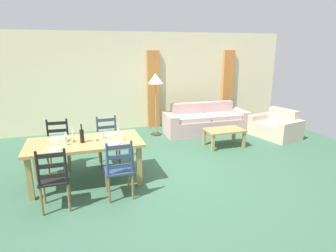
{
  "coord_description": "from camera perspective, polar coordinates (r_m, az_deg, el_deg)",
  "views": [
    {
      "loc": [
        -1.42,
        -4.86,
        2.29
      ],
      "look_at": [
        0.29,
        0.49,
        0.75
      ],
      "focal_mm": 30.83,
      "sensor_mm": 36.0,
      "label": 1
    }
  ],
  "objects": [
    {
      "name": "coffee_cup_secondary",
      "position": [
        5.14,
        -19.73,
        -2.49
      ],
      "size": [
        0.07,
        0.07,
        0.09
      ],
      "primitive_type": "cylinder",
      "color": "silver",
      "rests_on": "dining_table"
    },
    {
      "name": "dining_chair_near_right",
      "position": [
        4.53,
        -9.65,
        -8.47
      ],
      "size": [
        0.42,
        0.4,
        0.96
      ],
      "color": "navy",
      "rests_on": "ground_plane"
    },
    {
      "name": "wine_bottle",
      "position": [
        5.0,
        -16.64,
        -1.85
      ],
      "size": [
        0.07,
        0.07,
        0.32
      ],
      "color": "black",
      "rests_on": "dining_table"
    },
    {
      "name": "coffee_cup_primary",
      "position": [
        5.14,
        -12.79,
        -1.95
      ],
      "size": [
        0.07,
        0.07,
        0.09
      ],
      "primitive_type": "cylinder",
      "color": "silver",
      "rests_on": "dining_table"
    },
    {
      "name": "fork_near_left",
      "position": [
        4.87,
        -23.12,
        -4.33
      ],
      "size": [
        0.02,
        0.17,
        0.01
      ],
      "primitive_type": "cube",
      "rotation": [
        0.0,
        0.0,
        -0.05
      ],
      "color": "silver",
      "rests_on": "dining_table"
    },
    {
      "name": "dinner_plate_far_right",
      "position": [
        5.34,
        -11.44,
        -1.62
      ],
      "size": [
        0.24,
        0.24,
        0.02
      ],
      "primitive_type": "cylinder",
      "color": "white",
      "rests_on": "dining_table"
    },
    {
      "name": "wine_glass_near_right",
      "position": [
        4.95,
        -9.15,
        -1.64
      ],
      "size": [
        0.06,
        0.06,
        0.16
      ],
      "color": "white",
      "rests_on": "dining_table"
    },
    {
      "name": "wine_glass_far_left",
      "position": [
        5.2,
        -19.54,
        -1.51
      ],
      "size": [
        0.06,
        0.06,
        0.16
      ],
      "color": "white",
      "rests_on": "dining_table"
    },
    {
      "name": "dinner_plate_near_right",
      "position": [
        4.87,
        -10.76,
        -3.27
      ],
      "size": [
        0.24,
        0.24,
        0.02
      ],
      "primitive_type": "cylinder",
      "color": "white",
      "rests_on": "dining_table"
    },
    {
      "name": "couch",
      "position": [
        8.02,
        7.35,
        0.8
      ],
      "size": [
        2.3,
        0.85,
        0.8
      ],
      "color": "#BB9A94",
      "rests_on": "ground_plane"
    },
    {
      "name": "fork_near_right",
      "position": [
        4.85,
        -12.51,
        -3.49
      ],
      "size": [
        0.02,
        0.17,
        0.01
      ],
      "primitive_type": "cube",
      "rotation": [
        0.0,
        0.0,
        -0.0
      ],
      "color": "silver",
      "rests_on": "dining_table"
    },
    {
      "name": "fork_far_right",
      "position": [
        5.33,
        -13.04,
        -1.82
      ],
      "size": [
        0.03,
        0.17,
        0.01
      ],
      "primitive_type": "cube",
      "rotation": [
        0.0,
        0.0,
        -0.09
      ],
      "color": "silver",
      "rests_on": "dining_table"
    },
    {
      "name": "fork_far_left",
      "position": [
        5.34,
        -22.69,
        -2.59
      ],
      "size": [
        0.02,
        0.17,
        0.01
      ],
      "primitive_type": "cube",
      "rotation": [
        0.0,
        0.0,
        0.03
      ],
      "color": "silver",
      "rests_on": "dining_table"
    },
    {
      "name": "armchair_upholstered",
      "position": [
        8.09,
        20.66,
        -0.27
      ],
      "size": [
        1.05,
        1.31,
        0.72
      ],
      "color": "#C5B096",
      "rests_on": "ground_plane"
    },
    {
      "name": "dinner_plate_far_left",
      "position": [
        5.33,
        -21.09,
        -2.41
      ],
      "size": [
        0.24,
        0.24,
        0.02
      ],
      "primitive_type": "cylinder",
      "color": "white",
      "rests_on": "dining_table"
    },
    {
      "name": "dining_chair_far_left",
      "position": [
        5.92,
        -20.88,
        -3.53
      ],
      "size": [
        0.44,
        0.42,
        0.96
      ],
      "color": "black",
      "rests_on": "ground_plane"
    },
    {
      "name": "coffee_table",
      "position": [
        6.93,
        11.06,
        -1.15
      ],
      "size": [
        0.9,
        0.56,
        0.42
      ],
      "color": "#A1884C",
      "rests_on": "ground_plane"
    },
    {
      "name": "curtain_panel_left",
      "position": [
        8.38,
        -2.9,
        7.17
      ],
      "size": [
        0.35,
        0.08,
        2.2
      ],
      "primitive_type": "cube",
      "color": "#C37735",
      "rests_on": "ground_plane"
    },
    {
      "name": "dining_chair_far_right",
      "position": [
        5.9,
        -11.77,
        -2.88
      ],
      "size": [
        0.44,
        0.42,
        0.96
      ],
      "color": "#2F4557",
      "rests_on": "ground_plane"
    },
    {
      "name": "dining_table",
      "position": [
        5.11,
        -16.08,
        -3.85
      ],
      "size": [
        1.9,
        0.96,
        0.75
      ],
      "color": "#A1884C",
      "rests_on": "ground_plane"
    },
    {
      "name": "wall_far",
      "position": [
        8.33,
        -7.89,
        8.74
      ],
      "size": [
        9.6,
        0.16,
        2.7
      ],
      "primitive_type": "cube",
      "color": "beige",
      "rests_on": "ground_plane"
    },
    {
      "name": "wine_glass_near_left",
      "position": [
        4.93,
        -19.77,
        -2.44
      ],
      "size": [
        0.06,
        0.06,
        0.16
      ],
      "color": "white",
      "rests_on": "dining_table"
    },
    {
      "name": "ground_plane",
      "position": [
        5.56,
        -1.32,
        -9.1
      ],
      "size": [
        9.6,
        9.6,
        0.02
      ],
      "primitive_type": "cube",
      "color": "#376147"
    },
    {
      "name": "dinner_plate_near_left",
      "position": [
        4.85,
        -21.37,
        -4.14
      ],
      "size": [
        0.24,
        0.24,
        0.02
      ],
      "primitive_type": "cylinder",
      "color": "white",
      "rests_on": "dining_table"
    },
    {
      "name": "candle_tall",
      "position": [
        5.08,
        -18.26,
        -2.17
      ],
      "size": [
        0.05,
        0.05,
        0.28
      ],
      "color": "#998C66",
      "rests_on": "dining_table"
    },
    {
      "name": "candle_short",
      "position": [
        5.04,
        -13.9,
        -2.47
      ],
      "size": [
        0.05,
        0.05,
        0.14
      ],
      "color": "#998C66",
      "rests_on": "dining_table"
    },
    {
      "name": "dining_chair_near_left",
      "position": [
        4.47,
        -21.62,
        -9.75
      ],
      "size": [
        0.42,
        0.4,
        0.96
      ],
      "color": "black",
      "rests_on": "ground_plane"
    },
    {
      "name": "standing_lamp",
      "position": [
        7.52,
        -2.45,
        8.63
      ],
      "size": [
        0.4,
        0.4,
        1.64
      ],
      "color": "#332D28",
      "rests_on": "ground_plane"
    },
    {
      "name": "wine_glass_far_right",
      "position": [
        5.22,
        -9.75,
        -0.77
      ],
      "size": [
        0.06,
        0.06,
        0.16
      ],
      "color": "white",
      "rests_on": "dining_table"
    },
    {
      "name": "curtain_panel_right",
      "position": [
        9.28,
        11.71,
        7.68
      ],
      "size": [
        0.35,
        0.08,
        2.2
      ],
      "primitive_type": "cube",
      "color": "#C37735",
      "rests_on": "ground_plane"
    }
  ]
}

